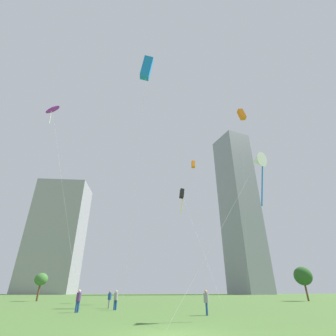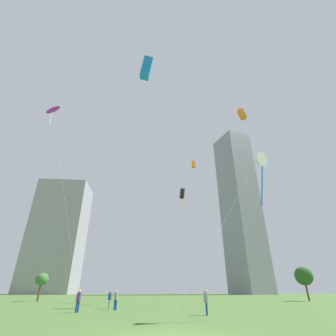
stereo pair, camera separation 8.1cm
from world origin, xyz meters
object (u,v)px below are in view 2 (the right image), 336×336
Objects in this scene: person_standing_0 at (116,298)px; kite_flying_3 at (182,194)px; kite_flying_6 at (242,114)px; person_standing_2 at (110,298)px; kite_flying_0 at (53,110)px; park_tree_1 at (304,276)px; park_tree_0 at (42,280)px; kite_flying_2 at (146,68)px; distant_highrise_0 at (58,235)px; person_standing_1 at (78,299)px; distant_highrise_1 at (240,206)px; kite_flying_5 at (258,161)px; person_standing_3 at (206,300)px; kite_flying_4 at (194,165)px.

person_standing_0 is 0.10× the size of kite_flying_3.
person_standing_2 is at bearing -172.58° from kite_flying_6.
park_tree_1 is at bearing 14.12° from kite_flying_0.
kite_flying_6 is 6.74× the size of park_tree_0.
kite_flying_2 is 39.12m from park_tree_0.
distant_highrise_0 is (-25.12, 89.18, 24.64)m from park_tree_0.
person_standing_1 is 0.07× the size of kite_flying_2.
park_tree_0 is 0.05× the size of distant_highrise_1.
park_tree_0 is (-11.24, 25.15, 2.34)m from person_standing_1.
person_standing_2 is at bearing -154.98° from park_tree_1.
kite_flying_6 is (16.51, 11.99, 5.26)m from kite_flying_2.
person_standing_0 is at bearing -165.59° from kite_flying_6.
kite_flying_0 is 0.33× the size of distant_highrise_1.
kite_flying_5 is at bearing -127.11° from park_tree_1.
kite_flying_0 reaches higher than kite_flying_5.
person_standing_0 is at bearing -137.05° from distant_highrise_1.
kite_flying_5 is 0.21× the size of distant_highrise_0.
person_standing_3 is 0.02× the size of distant_highrise_1.
kite_flying_6 is 0.52× the size of distant_highrise_0.
distant_highrise_1 reaches higher than kite_flying_3.
park_tree_1 reaches higher than person_standing_1.
kite_flying_4 reaches higher than kite_flying_2.
park_tree_1 is (20.17, 26.66, -7.16)m from kite_flying_5.
person_standing_3 is 0.03× the size of distant_highrise_0.
park_tree_1 is at bearing 15.62° from kite_flying_3.
kite_flying_0 is 26.59m from kite_flying_4.
person_standing_3 reaches higher than person_standing_2.
person_standing_0 is at bearing 138.89° from kite_flying_5.
kite_flying_3 is (9.37, 8.59, 14.77)m from person_standing_2.
park_tree_1 is 88.93m from distant_highrise_1.
park_tree_0 is at bearing -95.90° from person_standing_1.
kite_flying_5 is at bearing -116.50° from kite_flying_6.
kite_flying_3 is at bearing -125.33° from kite_flying_4.
person_standing_1 is at bearing -129.57° from kite_flying_4.
kite_flying_4 is (12.07, 15.62, 22.91)m from person_standing_0.
kite_flying_6 is 121.57m from distant_highrise_0.
kite_flying_3 is 0.20× the size of distant_highrise_1.
kite_flying_5 is at bearing -92.47° from kite_flying_4.
person_standing_0 is at bearing -151.27° from park_tree_1.
distant_highrise_1 is (49.40, 99.64, 41.25)m from person_standing_3.
kite_flying_0 reaches higher than park_tree_0.
person_standing_0 is 0.37× the size of park_tree_0.
person_standing_2 is at bearing 103.49° from kite_flying_2.
kite_flying_4 is at bearing -15.09° from park_tree_0.
kite_flying_0 is 1.12× the size of kite_flying_4.
kite_flying_5 is 0.14× the size of distant_highrise_1.
person_standing_0 is at bearing -67.57° from distant_highrise_0.
kite_flying_3 is 16.78m from kite_flying_6.
person_standing_0 is 121.58m from distant_highrise_0.
kite_flying_5 is 2.71× the size of park_tree_0.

